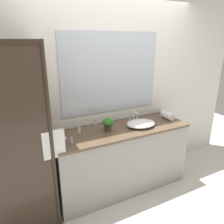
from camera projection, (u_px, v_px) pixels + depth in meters
The scene contains 12 objects.
ground_plane at pixel (121, 186), 3.05m from camera, with size 8.00×8.00×0.00m, color silver.
wall_back_with_mirror at pixel (110, 92), 2.92m from camera, with size 4.40×0.06×2.60m.
vanity_cabinet at pixel (121, 159), 2.91m from camera, with size 1.80×0.58×0.90m.
shower_enclosure at pixel (15, 147), 2.01m from camera, with size 1.20×0.59×2.00m.
sink_basin at pixel (141, 124), 2.83m from camera, with size 0.40×0.31×0.07m, color white.
faucet at pixel (134, 118), 2.98m from camera, with size 0.17×0.13×0.15m.
potted_plant at pixel (108, 124), 2.67m from camera, with size 0.13×0.13×0.17m.
soap_dish at pixel (62, 138), 2.46m from camera, with size 0.10×0.07×0.04m.
amenity_bottle_body_wash at pixel (95, 123), 2.80m from camera, with size 0.02×0.02×0.10m.
amenity_bottle_conditioner at pixel (71, 141), 2.35m from camera, with size 0.03×0.03×0.08m.
amenity_bottle_lotion at pixel (79, 130), 2.60m from camera, with size 0.03×0.03×0.09m.
rolled_towel_near_edge at pixel (168, 115), 3.08m from camera, with size 0.11×0.11×0.20m, color white.
Camera 1 is at (-1.27, -2.21, 1.99)m, focal length 34.12 mm.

